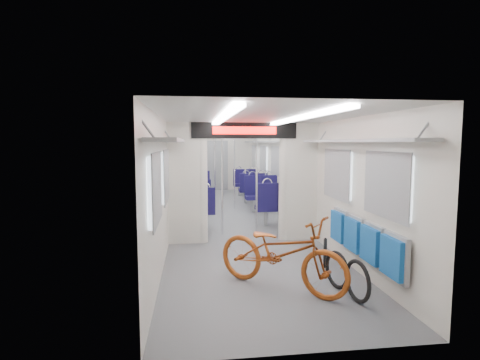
{
  "coord_description": "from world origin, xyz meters",
  "views": [
    {
      "loc": [
        -0.99,
        -9.14,
        1.92
      ],
      "look_at": [
        0.03,
        -1.21,
        1.12
      ],
      "focal_mm": 28.0,
      "sensor_mm": 36.0,
      "label": 1
    }
  ],
  "objects_px": {
    "bike_hoop_a": "(357,283)",
    "stanchion_near_left": "(222,180)",
    "stanchion_far_left": "(215,169)",
    "seat_bay_near_right": "(268,196)",
    "seat_bay_near_left": "(195,201)",
    "stanchion_far_right": "(234,169)",
    "stanchion_near_right": "(257,180)",
    "seat_bay_far_left": "(194,182)",
    "bicycle": "(281,252)",
    "bike_hoop_c": "(325,254)",
    "flip_bench": "(363,239)",
    "seat_bay_far_right": "(249,184)",
    "bike_hoop_b": "(337,272)"
  },
  "relations": [
    {
      "from": "bike_hoop_a",
      "to": "seat_bay_far_left",
      "type": "relative_size",
      "value": 0.23
    },
    {
      "from": "seat_bay_far_left",
      "to": "stanchion_near_right",
      "type": "bearing_deg",
      "value": -75.49
    },
    {
      "from": "bike_hoop_c",
      "to": "seat_bay_far_left",
      "type": "xyz_separation_m",
      "value": [
        -1.97,
        7.27,
        0.37
      ]
    },
    {
      "from": "seat_bay_far_left",
      "to": "bike_hoop_a",
      "type": "bearing_deg",
      "value": -77.43
    },
    {
      "from": "seat_bay_near_left",
      "to": "seat_bay_far_left",
      "type": "relative_size",
      "value": 0.82
    },
    {
      "from": "seat_bay_near_right",
      "to": "stanchion_near_right",
      "type": "xyz_separation_m",
      "value": [
        -0.58,
        -1.61,
        0.6
      ]
    },
    {
      "from": "bike_hoop_b",
      "to": "seat_bay_near_right",
      "type": "distance_m",
      "value": 4.74
    },
    {
      "from": "bike_hoop_a",
      "to": "seat_bay_far_right",
      "type": "height_order",
      "value": "seat_bay_far_right"
    },
    {
      "from": "seat_bay_near_right",
      "to": "flip_bench",
      "type": "bearing_deg",
      "value": -84.65
    },
    {
      "from": "stanchion_far_left",
      "to": "stanchion_far_right",
      "type": "bearing_deg",
      "value": -37.5
    },
    {
      "from": "bike_hoop_b",
      "to": "stanchion_near_left",
      "type": "relative_size",
      "value": 0.22
    },
    {
      "from": "flip_bench",
      "to": "stanchion_far_right",
      "type": "xyz_separation_m",
      "value": [
        -1.13,
        5.85,
        0.57
      ]
    },
    {
      "from": "bicycle",
      "to": "bike_hoop_a",
      "type": "relative_size",
      "value": 3.57
    },
    {
      "from": "seat_bay_near_left",
      "to": "stanchion_far_left",
      "type": "relative_size",
      "value": 0.83
    },
    {
      "from": "bike_hoop_c",
      "to": "seat_bay_far_left",
      "type": "relative_size",
      "value": 0.2
    },
    {
      "from": "flip_bench",
      "to": "stanchion_far_right",
      "type": "distance_m",
      "value": 5.98
    },
    {
      "from": "seat_bay_near_left",
      "to": "stanchion_near_right",
      "type": "relative_size",
      "value": 0.83
    },
    {
      "from": "stanchion_far_right",
      "to": "stanchion_near_right",
      "type": "bearing_deg",
      "value": -87.47
    },
    {
      "from": "flip_bench",
      "to": "seat_bay_far_right",
      "type": "relative_size",
      "value": 1.09
    },
    {
      "from": "seat_bay_near_right",
      "to": "bike_hoop_b",
      "type": "bearing_deg",
      "value": -90.55
    },
    {
      "from": "bike_hoop_a",
      "to": "stanchion_far_left",
      "type": "bearing_deg",
      "value": 100.48
    },
    {
      "from": "stanchion_far_right",
      "to": "seat_bay_far_left",
      "type": "bearing_deg",
      "value": 120.08
    },
    {
      "from": "seat_bay_far_left",
      "to": "stanchion_far_left",
      "type": "relative_size",
      "value": 1.01
    },
    {
      "from": "bike_hoop_b",
      "to": "stanchion_far_left",
      "type": "bearing_deg",
      "value": 100.51
    },
    {
      "from": "bike_hoop_a",
      "to": "seat_bay_near_right",
      "type": "height_order",
      "value": "seat_bay_near_right"
    },
    {
      "from": "flip_bench",
      "to": "stanchion_near_right",
      "type": "relative_size",
      "value": 0.93
    },
    {
      "from": "seat_bay_far_left",
      "to": "stanchion_far_right",
      "type": "bearing_deg",
      "value": -59.92
    },
    {
      "from": "stanchion_near_right",
      "to": "stanchion_far_left",
      "type": "height_order",
      "value": "same"
    },
    {
      "from": "stanchion_far_left",
      "to": "seat_bay_near_right",
      "type": "bearing_deg",
      "value": -54.94
    },
    {
      "from": "bike_hoop_b",
      "to": "stanchion_near_left",
      "type": "distance_m",
      "value": 3.5
    },
    {
      "from": "seat_bay_near_left",
      "to": "seat_bay_far_right",
      "type": "height_order",
      "value": "seat_bay_far_right"
    },
    {
      "from": "seat_bay_near_left",
      "to": "stanchion_near_left",
      "type": "xyz_separation_m",
      "value": [
        0.56,
        -1.29,
        0.63
      ]
    },
    {
      "from": "seat_bay_near_left",
      "to": "bike_hoop_c",
      "type": "bearing_deg",
      "value": -61.33
    },
    {
      "from": "flip_bench",
      "to": "stanchion_far_left",
      "type": "height_order",
      "value": "stanchion_far_left"
    },
    {
      "from": "seat_bay_near_right",
      "to": "stanchion_near_left",
      "type": "xyz_separation_m",
      "value": [
        -1.31,
        -1.6,
        0.6
      ]
    },
    {
      "from": "bike_hoop_b",
      "to": "bike_hoop_c",
      "type": "bearing_deg",
      "value": 80.28
    },
    {
      "from": "bicycle",
      "to": "stanchion_far_left",
      "type": "distance_m",
      "value": 6.48
    },
    {
      "from": "seat_bay_near_right",
      "to": "stanchion_far_right",
      "type": "bearing_deg",
      "value": 117.49
    },
    {
      "from": "seat_bay_near_right",
      "to": "bike_hoop_c",
      "type": "bearing_deg",
      "value": -88.59
    },
    {
      "from": "bike_hoop_a",
      "to": "seat_bay_near_left",
      "type": "distance_m",
      "value": 5.24
    },
    {
      "from": "bike_hoop_c",
      "to": "stanchion_far_right",
      "type": "height_order",
      "value": "stanchion_far_right"
    },
    {
      "from": "bike_hoop_a",
      "to": "stanchion_near_left",
      "type": "distance_m",
      "value": 3.93
    },
    {
      "from": "bike_hoop_c",
      "to": "stanchion_far_right",
      "type": "relative_size",
      "value": 0.2
    },
    {
      "from": "seat_bay_near_left",
      "to": "seat_bay_near_right",
      "type": "height_order",
      "value": "seat_bay_near_right"
    },
    {
      "from": "stanchion_near_right",
      "to": "stanchion_far_right",
      "type": "distance_m",
      "value": 2.98
    },
    {
      "from": "flip_bench",
      "to": "bicycle",
      "type": "bearing_deg",
      "value": -172.01
    },
    {
      "from": "seat_bay_far_right",
      "to": "seat_bay_far_left",
      "type": "bearing_deg",
      "value": 175.29
    },
    {
      "from": "bicycle",
      "to": "bike_hoop_c",
      "type": "distance_m",
      "value": 1.19
    },
    {
      "from": "seat_bay_near_left",
      "to": "stanchion_far_right",
      "type": "bearing_deg",
      "value": 55.41
    },
    {
      "from": "seat_bay_far_left",
      "to": "stanchion_far_right",
      "type": "distance_m",
      "value": 2.38
    }
  ]
}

